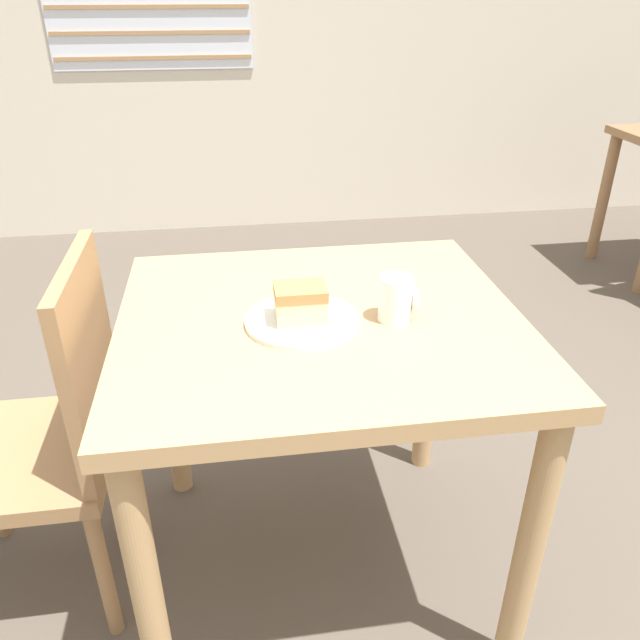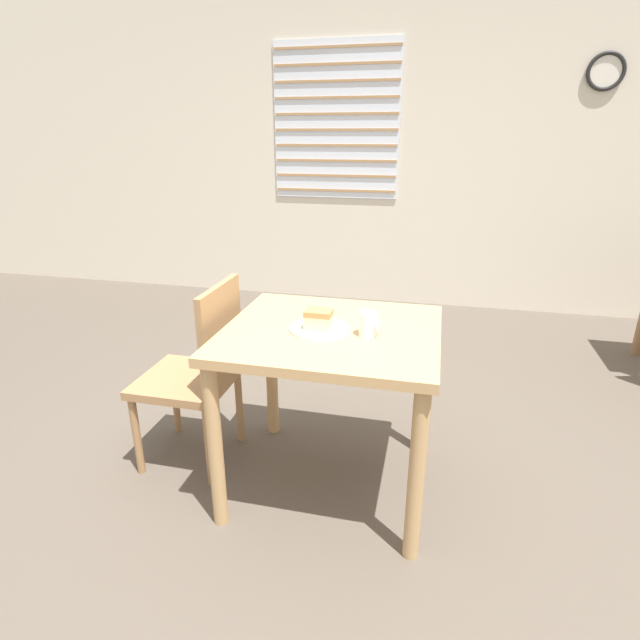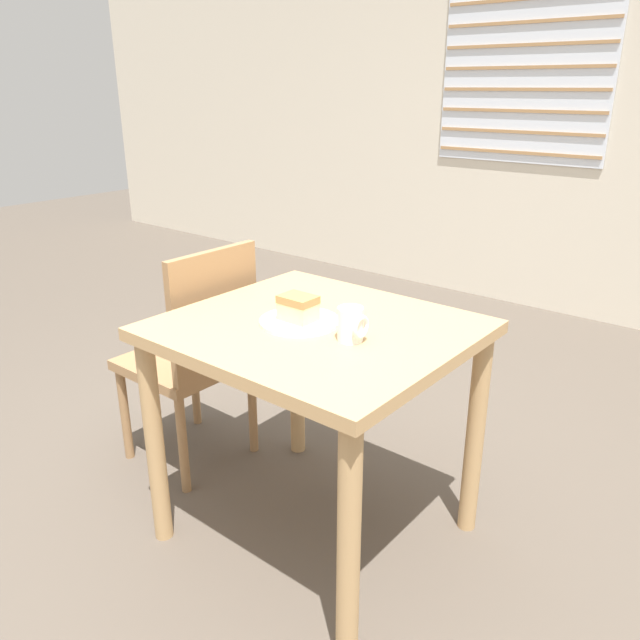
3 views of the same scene
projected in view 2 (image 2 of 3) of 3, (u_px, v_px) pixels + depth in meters
name	position (u px, v px, depth m)	size (l,w,h in m)	color
ground_plane	(319.00, 520.00, 2.09)	(14.00, 14.00, 0.00)	brown
wall_back	(399.00, 148.00, 4.36)	(10.00, 0.09, 2.80)	beige
dining_table_near	(331.00, 356.00, 2.10)	(0.88, 0.80, 0.77)	tan
chair_near_window	(200.00, 370.00, 2.33)	(0.42, 0.42, 0.90)	#9E754C
plate	(319.00, 329.00, 2.04)	(0.24, 0.24, 0.01)	white
cake_slice	(319.00, 319.00, 2.02)	(0.11, 0.08, 0.08)	beige
coffee_mug	(369.00, 324.00, 1.97)	(0.08, 0.07, 0.10)	white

